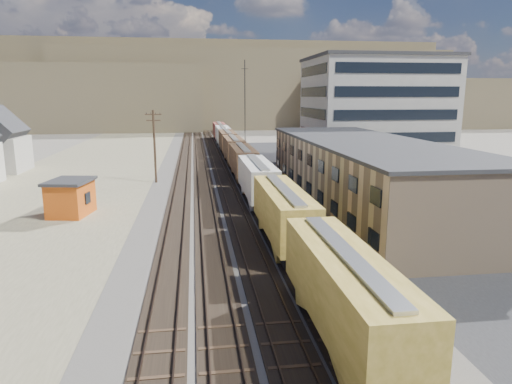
{
  "coord_description": "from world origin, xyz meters",
  "views": [
    {
      "loc": [
        -3.13,
        -21.7,
        11.85
      ],
      "look_at": [
        2.52,
        19.87,
        3.0
      ],
      "focal_mm": 32.0,
      "sensor_mm": 36.0,
      "label": 1
    }
  ],
  "objects": [
    {
      "name": "ground",
      "position": [
        0.0,
        0.0,
        0.0
      ],
      "size": [
        300.0,
        300.0,
        0.0
      ],
      "primitive_type": "plane",
      "color": "#6B6356",
      "rests_on": "ground"
    },
    {
      "name": "ballast_bed",
      "position": [
        0.0,
        50.0,
        0.03
      ],
      "size": [
        18.0,
        200.0,
        0.06
      ],
      "primitive_type": "cube",
      "color": "#4C4742",
      "rests_on": "ground"
    },
    {
      "name": "dirt_yard",
      "position": [
        -20.0,
        40.0,
        0.01
      ],
      "size": [
        24.0,
        180.0,
        0.03
      ],
      "primitive_type": "cube",
      "color": "#786F52",
      "rests_on": "ground"
    },
    {
      "name": "asphalt_lot",
      "position": [
        22.0,
        35.0,
        0.02
      ],
      "size": [
        26.0,
        120.0,
        0.04
      ],
      "primitive_type": "cube",
      "color": "#232326",
      "rests_on": "ground"
    },
    {
      "name": "rail_tracks",
      "position": [
        -0.55,
        50.0,
        0.11
      ],
      "size": [
        11.4,
        200.0,
        0.24
      ],
      "color": "black",
      "rests_on": "ground"
    },
    {
      "name": "freight_train",
      "position": [
        3.8,
        51.01,
        2.79
      ],
      "size": [
        3.0,
        119.74,
        4.46
      ],
      "color": "black",
      "rests_on": "ground"
    },
    {
      "name": "warehouse",
      "position": [
        14.98,
        25.0,
        3.65
      ],
      "size": [
        12.4,
        40.4,
        7.25
      ],
      "color": "tan",
      "rests_on": "ground"
    },
    {
      "name": "office_tower",
      "position": [
        27.95,
        54.95,
        9.26
      ],
      "size": [
        22.6,
        18.6,
        18.45
      ],
      "color": "#9E998E",
      "rests_on": "ground"
    },
    {
      "name": "utility_pole_north",
      "position": [
        -8.5,
        42.0,
        5.3
      ],
      "size": [
        2.2,
        0.32,
        10.0
      ],
      "color": "#382619",
      "rests_on": "ground"
    },
    {
      "name": "radio_mast",
      "position": [
        6.0,
        60.0,
        9.12
      ],
      "size": [
        1.2,
        0.16,
        18.0
      ],
      "color": "black",
      "rests_on": "ground"
    },
    {
      "name": "hills_north",
      "position": [
        0.17,
        167.92,
        14.1
      ],
      "size": [
        265.0,
        80.0,
        32.0
      ],
      "color": "brown",
      "rests_on": "ground"
    },
    {
      "name": "maintenance_shed",
      "position": [
        -15.61,
        25.2,
        1.87
      ],
      "size": [
        4.67,
        5.59,
        3.65
      ],
      "color": "#C85012",
      "rests_on": "ground"
    },
    {
      "name": "parked_car_blue",
      "position": [
        20.99,
        39.3,
        0.82
      ],
      "size": [
        5.87,
        6.28,
        1.64
      ],
      "primitive_type": "imported",
      "rotation": [
        0.0,
        0.0,
        0.7
      ],
      "color": "navy",
      "rests_on": "ground"
    },
    {
      "name": "parked_car_far",
      "position": [
        25.93,
        54.43,
        0.85
      ],
      "size": [
        3.35,
        5.37,
        1.7
      ],
      "primitive_type": "imported",
      "rotation": [
        0.0,
        0.0,
        0.29
      ],
      "color": "silver",
      "rests_on": "ground"
    }
  ]
}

